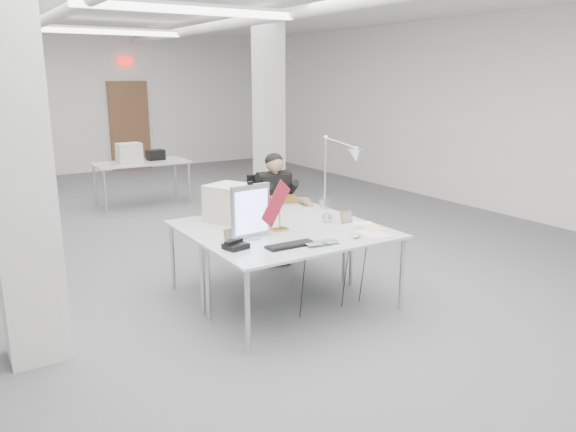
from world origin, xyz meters
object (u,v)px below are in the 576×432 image
(seated_person, at_px, (275,190))
(office_chair, at_px, (273,216))
(monitor, at_px, (251,211))
(laptop, at_px, (325,245))
(bankers_lamp, at_px, (280,212))
(desk_main, at_px, (307,240))
(architect_lamp, at_px, (339,168))
(desk_phone, at_px, (236,246))
(beige_monitor, at_px, (228,203))

(seated_person, bearing_deg, office_chair, 93.33)
(monitor, bearing_deg, seated_person, 45.78)
(office_chair, relative_size, seated_person, 1.25)
(seated_person, relative_size, laptop, 2.88)
(laptop, height_order, bankers_lamp, bankers_lamp)
(desk_main, relative_size, bankers_lamp, 4.82)
(laptop, height_order, architect_lamp, architect_lamp)
(seated_person, xyz_separation_m, bankers_lamp, (-0.60, -1.11, 0.04))
(monitor, relative_size, desk_phone, 2.64)
(seated_person, bearing_deg, beige_monitor, -146.65)
(laptop, bearing_deg, bankers_lamp, 101.32)
(monitor, distance_m, architect_lamp, 1.34)
(desk_main, bearing_deg, seated_person, 70.17)
(office_chair, xyz_separation_m, desk_phone, (-1.24, -1.47, 0.21))
(bankers_lamp, xyz_separation_m, architect_lamp, (0.91, 0.27, 0.32))
(seated_person, height_order, beige_monitor, seated_person)
(bankers_lamp, bearing_deg, beige_monitor, 127.21)
(office_chair, distance_m, bankers_lamp, 1.36)
(monitor, xyz_separation_m, beige_monitor, (0.11, 0.69, -0.06))
(bankers_lamp, bearing_deg, seated_person, 76.86)
(desk_main, distance_m, bankers_lamp, 0.44)
(desk_main, relative_size, laptop, 5.70)
(office_chair, bearing_deg, monitor, -124.61)
(beige_monitor, bearing_deg, bankers_lamp, -93.09)
(laptop, relative_size, architect_lamp, 0.31)
(desk_main, bearing_deg, monitor, 143.87)
(laptop, distance_m, beige_monitor, 1.32)
(desk_phone, height_order, beige_monitor, beige_monitor)
(monitor, xyz_separation_m, laptop, (0.43, -0.58, -0.24))
(seated_person, relative_size, desk_phone, 4.78)
(desk_main, distance_m, office_chair, 1.64)
(beige_monitor, bearing_deg, desk_phone, -137.64)
(bankers_lamp, xyz_separation_m, beige_monitor, (-0.25, 0.62, 0.00))
(monitor, relative_size, laptop, 1.59)
(monitor, relative_size, architect_lamp, 0.50)
(monitor, bearing_deg, laptop, -58.94)
(seated_person, bearing_deg, bankers_lamp, -115.22)
(seated_person, relative_size, monitor, 1.81)
(desk_phone, bearing_deg, monitor, 28.71)
(bankers_lamp, bearing_deg, architect_lamp, 32.10)
(desk_main, height_order, bankers_lamp, bankers_lamp)
(laptop, xyz_separation_m, architect_lamp, (0.85, 0.93, 0.49))
(seated_person, relative_size, beige_monitor, 2.27)
(beige_monitor, bearing_deg, architect_lamp, -41.34)
(bankers_lamp, distance_m, beige_monitor, 0.66)
(seated_person, distance_m, beige_monitor, 0.98)
(architect_lamp, bearing_deg, seated_person, 97.60)
(desk_main, height_order, office_chair, office_chair)
(office_chair, distance_m, seated_person, 0.34)
(desk_main, relative_size, beige_monitor, 4.50)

